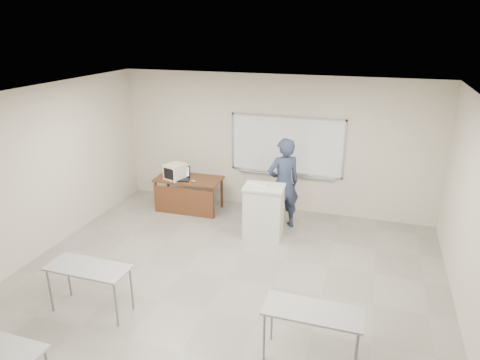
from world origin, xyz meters
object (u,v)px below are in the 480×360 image
(presenter, at_px, (283,184))
(crt_monitor, at_px, (176,171))
(instructor_desk, at_px, (187,188))
(keyboard, at_px, (258,183))
(mouse, at_px, (193,181))
(laptop, at_px, (182,177))
(podium, at_px, (264,212))
(whiteboard, at_px, (287,146))

(presenter, bearing_deg, crt_monitor, -39.20)
(instructor_desk, distance_m, keyboard, 1.96)
(mouse, bearing_deg, laptop, -173.93)
(instructor_desk, xyz_separation_m, mouse, (0.20, -0.09, 0.22))
(instructor_desk, xyz_separation_m, podium, (1.94, -0.69, -0.01))
(podium, bearing_deg, presenter, 61.83)
(laptop, height_order, mouse, laptop)
(instructor_desk, distance_m, presenter, 2.23)
(whiteboard, height_order, mouse, whiteboard)
(keyboard, bearing_deg, instructor_desk, 172.58)
(mouse, bearing_deg, instructor_desk, 176.85)
(presenter, bearing_deg, mouse, -37.65)
(crt_monitor, bearing_deg, presenter, 16.48)
(mouse, distance_m, presenter, 2.00)
(laptop, bearing_deg, podium, -35.27)
(crt_monitor, height_order, keyboard, keyboard)
(whiteboard, height_order, instructor_desk, whiteboard)
(podium, distance_m, presenter, 0.74)
(mouse, relative_size, keyboard, 0.24)
(instructor_desk, distance_m, laptop, 0.28)
(crt_monitor, bearing_deg, laptop, 20.22)
(keyboard, distance_m, presenter, 0.64)
(instructor_desk, bearing_deg, keyboard, -20.20)
(crt_monitor, relative_size, keyboard, 0.96)
(presenter, bearing_deg, whiteboard, -117.24)
(crt_monitor, xyz_separation_m, mouse, (0.45, -0.08, -0.15))
(instructor_desk, relative_size, laptop, 4.04)
(whiteboard, xyz_separation_m, crt_monitor, (-2.30, -0.79, -0.56))
(whiteboard, distance_m, podium, 1.75)
(whiteboard, height_order, presenter, whiteboard)
(whiteboard, relative_size, instructor_desk, 1.70)
(instructor_desk, relative_size, keyboard, 3.33)
(whiteboard, relative_size, podium, 2.31)
(whiteboard, bearing_deg, keyboard, -100.56)
(whiteboard, height_order, laptop, whiteboard)
(instructor_desk, xyz_separation_m, crt_monitor, (-0.25, -0.01, 0.37))
(instructor_desk, height_order, crt_monitor, crt_monitor)
(podium, height_order, crt_monitor, crt_monitor)
(whiteboard, bearing_deg, crt_monitor, -160.96)
(podium, relative_size, crt_monitor, 2.55)
(laptop, distance_m, keyboard, 2.00)
(crt_monitor, xyz_separation_m, laptop, (0.15, 0.00, -0.11))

